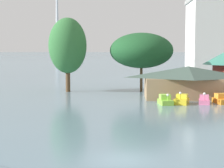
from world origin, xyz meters
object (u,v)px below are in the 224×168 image
at_px(shoreline_tree_mid, 141,51).
at_px(shoreline_tree_tall_left, 68,46).
at_px(pedal_boat_lime, 165,100).
at_px(boathouse, 188,81).
at_px(pedal_boat_yellow, 182,100).
at_px(pedal_boat_pink, 204,100).
at_px(pedal_boat_orange, 222,99).

bearing_deg(shoreline_tree_mid, shoreline_tree_tall_left, -178.33).
bearing_deg(shoreline_tree_tall_left, shoreline_tree_mid, 1.67).
xyz_separation_m(pedal_boat_lime, boathouse, (3.93, 6.35, 1.97)).
height_order(boathouse, shoreline_tree_tall_left, shoreline_tree_tall_left).
xyz_separation_m(pedal_boat_yellow, shoreline_tree_mid, (-4.80, 14.61, 6.46)).
relative_size(boathouse, shoreline_tree_tall_left, 1.08).
xyz_separation_m(pedal_boat_yellow, pedal_boat_pink, (3.02, 0.36, -0.05)).
bearing_deg(shoreline_tree_tall_left, pedal_boat_orange, -30.56).
bearing_deg(pedal_boat_orange, pedal_boat_pink, -91.56).
relative_size(pedal_boat_orange, boathouse, 0.23).
bearing_deg(boathouse, pedal_boat_yellow, -106.33).
distance_m(pedal_boat_yellow, boathouse, 6.56).
bearing_deg(pedal_boat_yellow, shoreline_tree_tall_left, -112.56).
bearing_deg(shoreline_tree_tall_left, pedal_boat_yellow, -39.53).
bearing_deg(pedal_boat_orange, pedal_boat_lime, -93.76).
bearing_deg(pedal_boat_yellow, pedal_boat_pink, 113.76).
distance_m(pedal_boat_lime, pedal_boat_pink, 5.24).
bearing_deg(pedal_boat_lime, pedal_boat_yellow, 89.90).
bearing_deg(pedal_boat_yellow, pedal_boat_orange, 115.63).
distance_m(pedal_boat_yellow, pedal_boat_orange, 5.52).
xyz_separation_m(pedal_boat_lime, shoreline_tree_mid, (-2.63, 14.96, 6.48)).
height_order(pedal_boat_yellow, pedal_boat_pink, pedal_boat_yellow).
relative_size(pedal_boat_yellow, pedal_boat_orange, 0.99).
relative_size(pedal_boat_lime, pedal_boat_pink, 1.10).
height_order(pedal_boat_lime, shoreline_tree_tall_left, shoreline_tree_tall_left).
relative_size(shoreline_tree_tall_left, shoreline_tree_mid, 1.17).
bearing_deg(pedal_boat_pink, boathouse, -157.15).
height_order(pedal_boat_yellow, pedal_boat_orange, pedal_boat_yellow).
height_order(boathouse, shoreline_tree_mid, shoreline_tree_mid).
height_order(shoreline_tree_tall_left, shoreline_tree_mid, shoreline_tree_tall_left).
relative_size(pedal_boat_lime, boathouse, 0.22).
relative_size(pedal_boat_yellow, pedal_boat_pink, 1.12).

